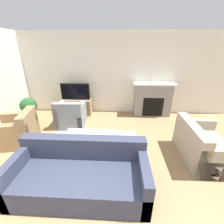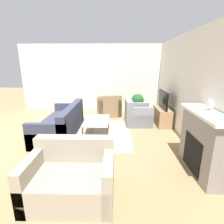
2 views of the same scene
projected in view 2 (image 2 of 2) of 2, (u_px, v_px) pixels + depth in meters
The scene contains 14 objects.
ground_plane at pixel (28, 136), 4.84m from camera, with size 20.00×20.00×0.00m, color #9E7A51.
wall_back at pixel (188, 88), 4.38m from camera, with size 8.77×0.06×2.70m.
wall_left at pixel (108, 78), 7.24m from camera, with size 0.06×7.23×2.70m.
area_rug at pixel (98, 133), 5.03m from camera, with size 2.33×1.89×0.00m.
fireplace at pixel (205, 142), 3.09m from camera, with size 1.34×0.46×1.14m.
tv_stand at pixel (162, 116), 5.71m from camera, with size 1.03×0.40×0.55m.
tv at pixel (163, 100), 5.57m from camera, with size 0.97×0.05×0.56m.
couch_sectional at pixel (62, 124), 4.92m from camera, with size 2.16×0.92×0.82m.
couch_loveseat at pixel (72, 178), 2.60m from camera, with size 0.89×1.24×0.82m.
armchair_by_window at pixel (109, 108), 6.71m from camera, with size 1.01×0.99×0.82m.
armchair_accent at pixel (137, 116), 5.67m from camera, with size 0.82×0.84×0.82m.
coffee_table at pixel (97, 121), 4.93m from camera, with size 1.13×0.69×0.40m.
potted_plant at pixel (138, 101), 6.94m from camera, with size 0.50×0.50×0.79m.
mantel_clock at pixel (209, 105), 2.97m from camera, with size 0.18×0.07×0.21m.
Camera 2 is at (4.43, 2.44, 1.93)m, focal length 28.00 mm.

